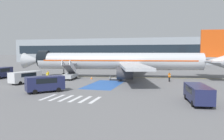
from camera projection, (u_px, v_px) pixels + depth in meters
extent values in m
plane|color=slate|center=(125.00, 78.00, 45.39)|extent=(600.00, 600.00, 0.00)
cube|color=gold|center=(119.00, 77.00, 46.59)|extent=(77.73, 11.59, 0.01)
cube|color=#2856A8|center=(104.00, 85.00, 36.35)|extent=(5.04, 10.64, 0.01)
cube|color=silver|center=(48.00, 97.00, 26.18)|extent=(0.44, 3.60, 0.01)
cube|color=silver|center=(57.00, 98.00, 25.88)|extent=(0.44, 3.60, 0.01)
cube|color=silver|center=(66.00, 98.00, 25.57)|extent=(0.44, 3.60, 0.01)
cube|color=silver|center=(76.00, 99.00, 25.27)|extent=(0.44, 3.60, 0.01)
cube|color=silver|center=(85.00, 99.00, 24.96)|extent=(0.44, 3.60, 0.01)
cube|color=silver|center=(95.00, 100.00, 24.66)|extent=(0.44, 3.60, 0.01)
cylinder|color=#B7BCC4|center=(119.00, 61.00, 46.30)|extent=(34.67, 8.50, 3.53)
cone|color=#B7BCC4|center=(33.00, 61.00, 48.44)|extent=(4.34, 3.98, 3.46)
cone|color=#B7BCC4|center=(217.00, 62.00, 44.09)|extent=(5.73, 4.12, 3.39)
cylinder|color=black|center=(44.00, 59.00, 48.11)|extent=(2.61, 3.83, 3.56)
cube|color=#DB4C14|center=(119.00, 60.00, 46.29)|extent=(31.95, 8.17, 0.24)
cube|color=#B7BCC4|center=(134.00, 66.00, 37.70)|extent=(8.57, 16.56, 0.44)
cylinder|color=#38383D|center=(125.00, 73.00, 39.45)|extent=(3.24, 2.67, 2.26)
cube|color=#B7BCC4|center=(134.00, 62.00, 54.26)|extent=(4.33, 16.04, 0.44)
cylinder|color=#38383D|center=(128.00, 68.00, 53.09)|extent=(3.24, 2.67, 2.26)
cube|color=#DB4C14|center=(213.00, 43.00, 43.88)|extent=(4.94, 1.07, 5.53)
cube|color=#B7BCC4|center=(216.00, 61.00, 40.90)|extent=(3.96, 6.04, 0.24)
cube|color=#B7BCC4|center=(205.00, 60.00, 47.54)|extent=(3.96, 6.04, 0.24)
cylinder|color=#38383D|center=(64.00, 69.00, 47.79)|extent=(0.20, 0.20, 2.71)
cylinder|color=black|center=(64.00, 75.00, 47.90)|extent=(0.87, 0.40, 0.84)
cylinder|color=#38383D|center=(126.00, 70.00, 43.43)|extent=(0.24, 0.24, 2.41)
cylinder|color=black|center=(126.00, 76.00, 43.52)|extent=(1.18, 0.75, 1.10)
cylinder|color=#38383D|center=(127.00, 68.00, 49.10)|extent=(0.24, 0.24, 2.41)
cylinder|color=black|center=(127.00, 74.00, 49.20)|extent=(1.18, 0.75, 1.10)
cube|color=#ADB2BA|center=(69.00, 76.00, 43.27)|extent=(2.87, 5.07, 0.70)
cylinder|color=black|center=(67.00, 77.00, 45.07)|extent=(0.32, 0.72, 0.70)
cylinder|color=black|center=(76.00, 77.00, 44.86)|extent=(0.32, 0.72, 0.70)
cylinder|color=black|center=(62.00, 79.00, 41.74)|extent=(0.32, 0.72, 0.70)
cylinder|color=black|center=(71.00, 79.00, 41.53)|extent=(0.32, 0.72, 0.70)
cube|color=#4C4C51|center=(69.00, 69.00, 43.16)|extent=(2.02, 4.31, 2.06)
cube|color=#4C4C51|center=(72.00, 64.00, 45.34)|extent=(1.79, 1.33, 0.12)
cube|color=silver|center=(65.00, 67.00, 43.21)|extent=(0.71, 4.45, 2.78)
cube|color=silver|center=(73.00, 67.00, 43.04)|extent=(0.71, 4.45, 2.78)
cube|color=#38383D|center=(157.00, 67.00, 67.62)|extent=(8.09, 2.53, 0.60)
cube|color=silver|center=(170.00, 66.00, 66.56)|extent=(1.80, 2.38, 1.60)
cube|color=black|center=(173.00, 65.00, 66.30)|extent=(0.05, 2.00, 0.70)
cylinder|color=#B7BCC4|center=(155.00, 62.00, 67.59)|extent=(5.57, 2.34, 2.32)
cylinder|color=gold|center=(155.00, 62.00, 67.59)|extent=(0.36, 2.37, 2.37)
cylinder|color=black|center=(169.00, 68.00, 67.86)|extent=(0.96, 0.28, 0.96)
cylinder|color=black|center=(168.00, 68.00, 65.57)|extent=(0.96, 0.28, 0.96)
cylinder|color=black|center=(155.00, 68.00, 68.90)|extent=(0.96, 0.28, 0.96)
cylinder|color=black|center=(155.00, 68.00, 66.61)|extent=(0.96, 0.28, 0.96)
cylinder|color=black|center=(148.00, 68.00, 69.48)|extent=(0.96, 0.28, 0.96)
cylinder|color=black|center=(147.00, 68.00, 67.19)|extent=(0.96, 0.28, 0.96)
cube|color=silver|center=(25.00, 77.00, 37.60)|extent=(3.37, 5.81, 1.72)
cube|color=black|center=(25.00, 74.00, 37.57)|extent=(2.70, 3.45, 0.62)
cylinder|color=black|center=(31.00, 80.00, 39.57)|extent=(0.37, 0.67, 0.64)
cylinder|color=black|center=(37.00, 81.00, 38.68)|extent=(0.37, 0.67, 0.64)
cylinder|color=black|center=(14.00, 82.00, 36.66)|extent=(0.37, 0.67, 0.64)
cylinder|color=black|center=(20.00, 83.00, 35.77)|extent=(0.37, 0.67, 0.64)
cube|color=#1E234C|center=(45.00, 83.00, 29.31)|extent=(4.77, 4.85, 1.84)
cube|color=black|center=(45.00, 80.00, 29.28)|extent=(3.25, 3.27, 0.66)
cylinder|color=black|center=(55.00, 88.00, 30.91)|extent=(0.59, 0.60, 0.64)
cylinder|color=black|center=(58.00, 90.00, 29.44)|extent=(0.59, 0.60, 0.64)
cylinder|color=black|center=(32.00, 90.00, 29.33)|extent=(0.59, 0.60, 0.64)
cylinder|color=black|center=(35.00, 92.00, 27.86)|extent=(0.59, 0.60, 0.64)
cube|color=#1E234C|center=(1.00, 72.00, 45.02)|extent=(2.67, 5.73, 1.90)
cube|color=black|center=(1.00, 70.00, 44.99)|extent=(2.42, 3.26, 0.68)
cylinder|color=black|center=(2.00, 76.00, 46.93)|extent=(0.27, 0.66, 0.64)
cylinder|color=black|center=(10.00, 76.00, 46.66)|extent=(0.27, 0.66, 0.64)
cylinder|color=black|center=(0.00, 78.00, 43.27)|extent=(0.27, 0.66, 0.64)
cube|color=#1E234C|center=(198.00, 93.00, 23.00)|extent=(2.61, 5.70, 1.58)
cube|color=black|center=(198.00, 90.00, 22.97)|extent=(2.32, 3.25, 0.57)
cylinder|color=black|center=(212.00, 104.00, 21.27)|extent=(0.28, 0.66, 0.64)
cylinder|color=black|center=(193.00, 104.00, 21.49)|extent=(0.28, 0.66, 0.64)
cylinder|color=black|center=(202.00, 97.00, 24.64)|extent=(0.28, 0.66, 0.64)
cylinder|color=black|center=(186.00, 97.00, 24.86)|extent=(0.28, 0.66, 0.64)
cube|color=gray|center=(116.00, 79.00, 42.30)|extent=(2.78, 1.83, 0.12)
cylinder|color=black|center=(110.00, 79.00, 41.80)|extent=(0.41, 0.15, 0.40)
cylinder|color=black|center=(111.00, 78.00, 43.06)|extent=(0.41, 0.15, 0.40)
cylinder|color=black|center=(121.00, 79.00, 41.54)|extent=(0.41, 0.15, 0.40)
cylinder|color=black|center=(122.00, 79.00, 42.80)|extent=(0.41, 0.15, 0.40)
cylinder|color=gray|center=(109.00, 77.00, 41.73)|extent=(0.05, 0.05, 0.55)
cylinder|color=gray|center=(110.00, 76.00, 43.10)|extent=(0.05, 0.05, 0.55)
cylinder|color=gray|center=(122.00, 77.00, 41.44)|extent=(0.05, 0.05, 0.55)
cylinder|color=gray|center=(122.00, 77.00, 42.80)|extent=(0.05, 0.05, 0.55)
cylinder|color=#2D2D33|center=(48.00, 78.00, 41.67)|extent=(0.14, 0.14, 0.79)
cylinder|color=#2D2D33|center=(47.00, 78.00, 41.73)|extent=(0.14, 0.14, 0.79)
cube|color=yellow|center=(47.00, 75.00, 41.64)|extent=(0.44, 0.25, 0.63)
cube|color=silver|center=(47.00, 75.00, 41.64)|extent=(0.45, 0.26, 0.06)
sphere|color=tan|center=(47.00, 72.00, 41.61)|extent=(0.21, 0.21, 0.21)
cylinder|color=black|center=(170.00, 79.00, 39.76)|extent=(0.14, 0.14, 0.84)
cylinder|color=black|center=(169.00, 79.00, 39.91)|extent=(0.14, 0.14, 0.84)
cube|color=orange|center=(169.00, 75.00, 39.77)|extent=(0.44, 0.46, 0.66)
cube|color=silver|center=(169.00, 75.00, 39.77)|extent=(0.46, 0.47, 0.06)
sphere|color=brown|center=(169.00, 73.00, 39.74)|extent=(0.23, 0.23, 0.23)
cylinder|color=#191E38|center=(48.00, 78.00, 42.68)|extent=(0.14, 0.14, 0.87)
cylinder|color=#191E38|center=(48.00, 77.00, 42.74)|extent=(0.14, 0.14, 0.87)
cube|color=yellow|center=(48.00, 74.00, 42.65)|extent=(0.44, 0.26, 0.69)
cube|color=silver|center=(48.00, 74.00, 42.65)|extent=(0.45, 0.27, 0.06)
sphere|color=#9E704C|center=(48.00, 71.00, 42.61)|extent=(0.24, 0.24, 0.24)
cone|color=orange|center=(91.00, 78.00, 43.92)|extent=(0.45, 0.45, 0.51)
cylinder|color=white|center=(91.00, 78.00, 43.92)|extent=(0.25, 0.25, 0.06)
cone|color=orange|center=(47.00, 80.00, 40.26)|extent=(0.62, 0.62, 0.69)
cylinder|color=white|center=(47.00, 79.00, 40.26)|extent=(0.34, 0.34, 0.08)
cube|color=#89939E|center=(118.00, 51.00, 109.92)|extent=(110.27, 12.00, 12.04)
cube|color=#19232D|center=(115.00, 50.00, 104.04)|extent=(105.86, 0.10, 4.21)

